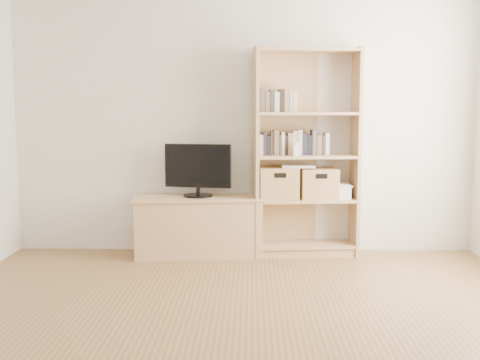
{
  "coord_description": "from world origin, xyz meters",
  "views": [
    {
      "loc": [
        0.07,
        -3.39,
        1.43
      ],
      "look_at": [
        -0.03,
        1.9,
        0.78
      ],
      "focal_mm": 45.0,
      "sensor_mm": 36.0,
      "label": 1
    }
  ],
  "objects_px": {
    "television": "(198,170)",
    "bookshelf": "(306,153)",
    "tv_stand": "(198,227)",
    "basket_left": "(278,183)",
    "basket_right": "(318,183)",
    "baby_monitor": "(296,150)",
    "laptop": "(298,166)"
  },
  "relations": [
    {
      "from": "baby_monitor",
      "to": "laptop",
      "type": "distance_m",
      "value": 0.19
    },
    {
      "from": "bookshelf",
      "to": "television",
      "type": "distance_m",
      "value": 1.04
    },
    {
      "from": "tv_stand",
      "to": "baby_monitor",
      "type": "relative_size",
      "value": 11.24
    },
    {
      "from": "basket_right",
      "to": "television",
      "type": "bearing_deg",
      "value": 176.08
    },
    {
      "from": "baby_monitor",
      "to": "basket_left",
      "type": "bearing_deg",
      "value": 147.38
    },
    {
      "from": "laptop",
      "to": "television",
      "type": "bearing_deg",
      "value": -177.89
    },
    {
      "from": "tv_stand",
      "to": "bookshelf",
      "type": "relative_size",
      "value": 0.6
    },
    {
      "from": "television",
      "to": "laptop",
      "type": "xyz_separation_m",
      "value": [
        0.95,
        0.02,
        0.04
      ]
    },
    {
      "from": "baby_monitor",
      "to": "basket_left",
      "type": "xyz_separation_m",
      "value": [
        -0.16,
        0.09,
        -0.32
      ]
    },
    {
      "from": "basket_left",
      "to": "basket_right",
      "type": "bearing_deg",
      "value": 0.36
    },
    {
      "from": "tv_stand",
      "to": "laptop",
      "type": "distance_m",
      "value": 1.12
    },
    {
      "from": "baby_monitor",
      "to": "basket_left",
      "type": "height_order",
      "value": "baby_monitor"
    },
    {
      "from": "basket_left",
      "to": "basket_right",
      "type": "xyz_separation_m",
      "value": [
        0.38,
        0.04,
        -0.01
      ]
    },
    {
      "from": "laptop",
      "to": "basket_left",
      "type": "bearing_deg",
      "value": -177.6
    },
    {
      "from": "tv_stand",
      "to": "basket_left",
      "type": "xyz_separation_m",
      "value": [
        0.76,
        0.02,
        0.43
      ]
    },
    {
      "from": "bookshelf",
      "to": "television",
      "type": "bearing_deg",
      "value": 177.34
    },
    {
      "from": "television",
      "to": "laptop",
      "type": "height_order",
      "value": "television"
    },
    {
      "from": "basket_right",
      "to": "laptop",
      "type": "bearing_deg",
      "value": -177.77
    },
    {
      "from": "bookshelf",
      "to": "television",
      "type": "height_order",
      "value": "bookshelf"
    },
    {
      "from": "tv_stand",
      "to": "baby_monitor",
      "type": "bearing_deg",
      "value": -10.32
    },
    {
      "from": "television",
      "to": "tv_stand",
      "type": "bearing_deg",
      "value": 0.0
    },
    {
      "from": "tv_stand",
      "to": "laptop",
      "type": "xyz_separation_m",
      "value": [
        0.95,
        0.02,
        0.59
      ]
    },
    {
      "from": "tv_stand",
      "to": "baby_monitor",
      "type": "height_order",
      "value": "baby_monitor"
    },
    {
      "from": "bookshelf",
      "to": "television",
      "type": "xyz_separation_m",
      "value": [
        -1.03,
        -0.05,
        -0.17
      ]
    },
    {
      "from": "tv_stand",
      "to": "television",
      "type": "bearing_deg",
      "value": 0.0
    },
    {
      "from": "bookshelf",
      "to": "laptop",
      "type": "xyz_separation_m",
      "value": [
        -0.07,
        -0.02,
        -0.13
      ]
    },
    {
      "from": "television",
      "to": "bookshelf",
      "type": "bearing_deg",
      "value": 13.09
    },
    {
      "from": "baby_monitor",
      "to": "laptop",
      "type": "bearing_deg",
      "value": 70.96
    },
    {
      "from": "bookshelf",
      "to": "laptop",
      "type": "height_order",
      "value": "bookshelf"
    },
    {
      "from": "television",
      "to": "basket_left",
      "type": "distance_m",
      "value": 0.77
    },
    {
      "from": "tv_stand",
      "to": "television",
      "type": "distance_m",
      "value": 0.55
    },
    {
      "from": "basket_left",
      "to": "laptop",
      "type": "xyz_separation_m",
      "value": [
        0.19,
        0.01,
        0.16
      ]
    }
  ]
}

